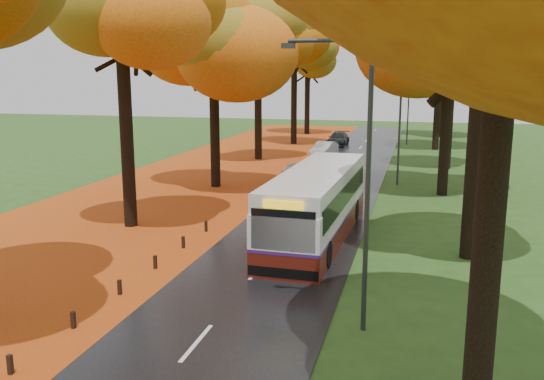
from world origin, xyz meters
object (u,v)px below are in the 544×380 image
at_px(streetlamp_mid, 396,111).
at_px(bus, 317,202).
at_px(streetlamp_far, 406,97).
at_px(car_dark, 338,139).
at_px(car_white, 294,173).
at_px(streetlamp_near, 359,164).
at_px(car_silver, 324,150).

distance_m(streetlamp_mid, bus, 13.94).
height_order(streetlamp_far, bus, streetlamp_far).
bearing_deg(car_dark, streetlamp_mid, -69.75).
xyz_separation_m(streetlamp_far, car_dark, (-6.30, -2.72, -4.04)).
distance_m(streetlamp_far, car_dark, 7.96).
relative_size(streetlamp_mid, car_white, 2.04).
bearing_deg(streetlamp_mid, streetlamp_far, 90.00).
xyz_separation_m(streetlamp_near, car_white, (-6.19, 20.50, -4.01)).
xyz_separation_m(streetlamp_mid, streetlamp_far, (0.00, 22.00, 0.00)).
xyz_separation_m(streetlamp_near, streetlamp_mid, (0.00, 22.00, 0.00)).
distance_m(streetlamp_near, streetlamp_far, 44.00).
bearing_deg(car_white, bus, -78.02).
relative_size(streetlamp_near, streetlamp_mid, 1.00).
distance_m(streetlamp_mid, car_silver, 13.16).
distance_m(streetlamp_far, car_white, 24.63).
bearing_deg(streetlamp_far, car_silver, -119.42).
relative_size(streetlamp_far, bus, 0.70).
xyz_separation_m(streetlamp_near, car_silver, (-6.30, 32.83, -4.03)).
relative_size(streetlamp_far, car_dark, 1.84).
relative_size(car_white, car_silver, 1.01).
xyz_separation_m(streetlamp_near, car_dark, (-6.30, 41.28, -4.04)).
bearing_deg(car_white, streetlamp_far, 70.45).
relative_size(bus, car_white, 2.90).
relative_size(streetlamp_mid, car_silver, 2.06).
xyz_separation_m(streetlamp_far, car_silver, (-6.30, -11.17, -4.03)).
height_order(streetlamp_mid, bus, streetlamp_mid).
bearing_deg(car_silver, bus, -71.83).
relative_size(streetlamp_near, car_dark, 1.84).
distance_m(streetlamp_mid, car_white, 7.53).
xyz_separation_m(streetlamp_mid, bus, (-2.63, -13.34, -3.12)).
bearing_deg(streetlamp_mid, car_silver, 120.17).
bearing_deg(streetlamp_far, car_white, -104.76).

